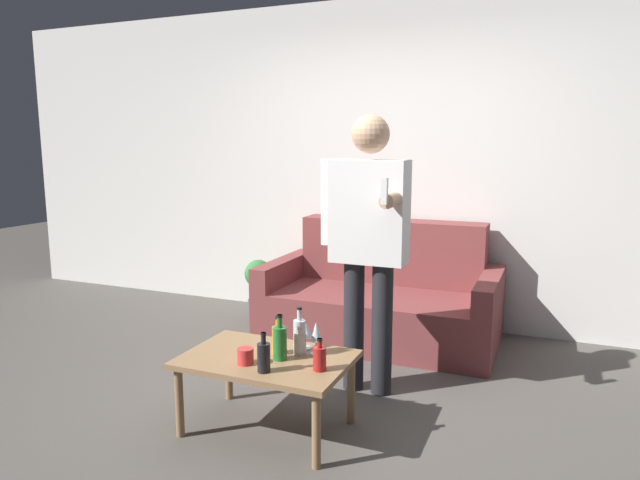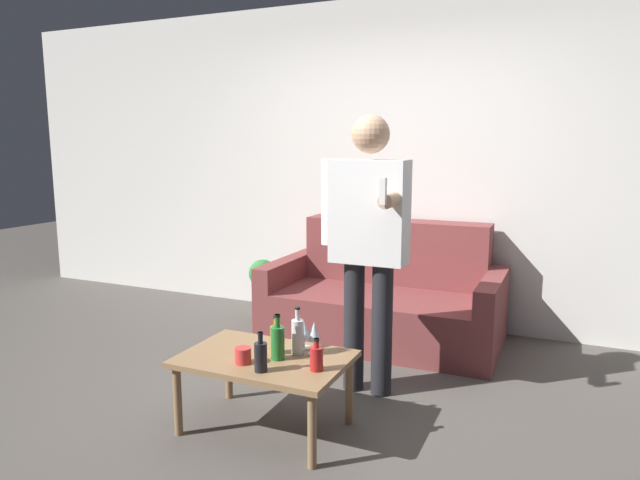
% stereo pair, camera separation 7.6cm
% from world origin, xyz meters
% --- Properties ---
extents(ground_plane, '(16.00, 16.00, 0.00)m').
position_xyz_m(ground_plane, '(0.00, 0.00, 0.00)').
color(ground_plane, '#514C47').
extents(wall_back, '(8.00, 0.06, 2.70)m').
position_xyz_m(wall_back, '(0.00, 1.94, 1.35)').
color(wall_back, silver).
rests_on(wall_back, ground_plane).
extents(couch, '(1.78, 0.95, 0.91)m').
position_xyz_m(couch, '(0.05, 1.46, 0.31)').
color(couch, brown).
rests_on(couch, ground_plane).
extents(coffee_table, '(0.88, 0.59, 0.41)m').
position_xyz_m(coffee_table, '(-0.09, -0.23, 0.36)').
color(coffee_table, '#8E6B47').
rests_on(coffee_table, ground_plane).
extents(bottle_orange, '(0.07, 0.07, 0.21)m').
position_xyz_m(bottle_orange, '(-0.05, -0.17, 0.49)').
color(bottle_orange, orange).
rests_on(bottle_orange, coffee_table).
extents(bottle_green, '(0.07, 0.07, 0.24)m').
position_xyz_m(bottle_green, '(-0.01, -0.24, 0.50)').
color(bottle_green, '#23752D').
rests_on(bottle_green, coffee_table).
extents(bottle_dark, '(0.07, 0.07, 0.16)m').
position_xyz_m(bottle_dark, '(0.24, -0.29, 0.47)').
color(bottle_dark, '#B21E1E').
rests_on(bottle_dark, coffee_table).
extents(bottle_yellow, '(0.06, 0.06, 0.20)m').
position_xyz_m(bottle_yellow, '(-0.01, -0.41, 0.49)').
color(bottle_yellow, black).
rests_on(bottle_yellow, coffee_table).
extents(bottle_red, '(0.07, 0.07, 0.26)m').
position_xyz_m(bottle_red, '(0.06, -0.13, 0.51)').
color(bottle_red, silver).
rests_on(bottle_red, coffee_table).
extents(wine_glass_near, '(0.07, 0.07, 0.18)m').
position_xyz_m(wine_glass_near, '(0.14, -0.09, 0.53)').
color(wine_glass_near, silver).
rests_on(wine_glass_near, coffee_table).
extents(wine_glass_far, '(0.07, 0.07, 0.15)m').
position_xyz_m(wine_glass_far, '(0.05, -0.03, 0.51)').
color(wine_glass_far, silver).
rests_on(wine_glass_far, coffee_table).
extents(cup_on_table, '(0.08, 0.08, 0.08)m').
position_xyz_m(cup_on_table, '(-0.14, -0.36, 0.45)').
color(cup_on_table, red).
rests_on(cup_on_table, coffee_table).
extents(person_standing_front, '(0.53, 0.44, 1.69)m').
position_xyz_m(person_standing_front, '(0.25, 0.44, 0.99)').
color(person_standing_front, '#232328').
rests_on(person_standing_front, ground_plane).
extents(potted_plant, '(0.25, 0.25, 0.50)m').
position_xyz_m(potted_plant, '(-1.13, 1.58, 0.30)').
color(potted_plant, '#4C4C51').
rests_on(potted_plant, ground_plane).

